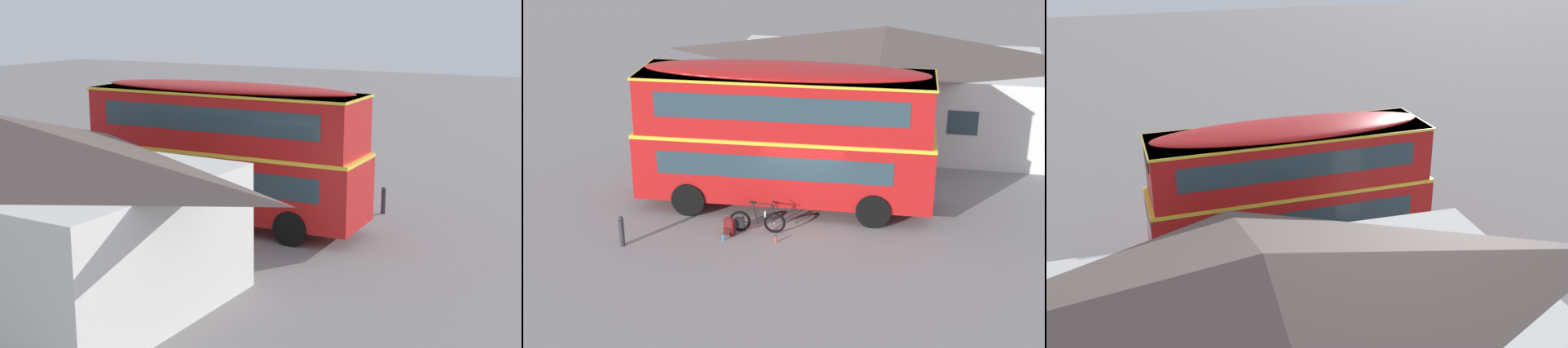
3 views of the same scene
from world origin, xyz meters
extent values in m
plane|color=gray|center=(0.00, 0.00, 0.00)|extent=(120.00, 120.00, 0.00)
cylinder|color=black|center=(2.16, 2.19, 0.55)|extent=(1.11, 0.30, 1.10)
cylinder|color=black|center=(2.21, -0.19, 0.55)|extent=(1.11, 0.30, 1.10)
cylinder|color=black|center=(-3.79, 2.07, 0.55)|extent=(1.11, 0.30, 1.10)
cylinder|color=black|center=(-3.74, -0.31, 0.55)|extent=(1.11, 0.30, 1.10)
cube|color=red|center=(-0.79, 0.94, 1.52)|extent=(9.66, 2.69, 2.10)
cube|color=yellow|center=(-0.79, 0.94, 2.60)|extent=(9.68, 2.71, 0.12)
cube|color=red|center=(-0.79, 0.94, 3.58)|extent=(9.37, 2.64, 1.90)
ellipsoid|color=red|center=(-0.79, 0.94, 4.61)|extent=(9.18, 2.58, 0.36)
cube|color=#2D424C|center=(3.99, 1.03, 1.77)|extent=(0.10, 2.05, 0.90)
cube|color=black|center=(3.87, 1.03, 4.10)|extent=(0.09, 1.38, 0.44)
cube|color=#2D424C|center=(-0.96, -0.31, 1.82)|extent=(7.49, 0.19, 0.76)
cube|color=#2D424C|center=(-0.76, -0.28, 3.73)|extent=(7.88, 0.20, 0.80)
cube|color=#2D424C|center=(-1.01, 2.17, 1.82)|extent=(7.49, 0.19, 0.76)
cube|color=#2D424C|center=(-0.81, 2.15, 3.73)|extent=(7.88, 0.20, 0.80)
cube|color=yellow|center=(-0.79, 0.94, 4.49)|extent=(9.47, 2.72, 0.08)
torus|color=black|center=(-0.76, -1.15, 0.34)|extent=(0.68, 0.11, 0.68)
torus|color=black|center=(-1.84, -1.20, 0.34)|extent=(0.68, 0.11, 0.68)
cylinder|color=#B2B2B7|center=(-0.76, -1.15, 0.34)|extent=(0.05, 0.10, 0.05)
cylinder|color=#B2B2B7|center=(-1.84, -1.20, 0.34)|extent=(0.05, 0.10, 0.05)
cylinder|color=black|center=(-1.05, -1.16, 0.62)|extent=(0.49, 0.06, 0.70)
cylinder|color=black|center=(-1.12, -1.17, 0.97)|extent=(0.60, 0.06, 0.05)
cylinder|color=black|center=(-1.35, -1.18, 0.63)|extent=(0.18, 0.04, 0.70)
cylinder|color=black|center=(-1.56, -1.19, 0.31)|extent=(0.57, 0.06, 0.09)
cylinder|color=black|center=(-1.63, -1.19, 0.66)|extent=(0.44, 0.05, 0.65)
cylinder|color=black|center=(-0.79, -1.15, 0.65)|extent=(0.09, 0.04, 0.62)
cylinder|color=black|center=(-0.82, -1.15, 1.01)|extent=(0.05, 0.46, 0.03)
ellipsoid|color=black|center=(-1.44, -1.18, 1.00)|extent=(0.26, 0.11, 0.06)
cube|color=black|center=(-1.81, -1.36, 0.36)|extent=(0.29, 0.15, 0.32)
cylinder|color=silver|center=(-1.05, -1.16, 0.62)|extent=(0.07, 0.07, 0.18)
cube|color=maroon|center=(-2.10, -1.51, 0.26)|extent=(0.36, 0.32, 0.52)
ellipsoid|color=maroon|center=(-2.10, -1.51, 0.52)|extent=(0.34, 0.30, 0.10)
cube|color=#471111|center=(-2.13, -1.65, 0.18)|extent=(0.22, 0.09, 0.18)
cylinder|color=black|center=(-1.98, -1.40, 0.26)|extent=(0.04, 0.04, 0.42)
cylinder|color=black|center=(-2.15, -1.36, 0.26)|extent=(0.04, 0.04, 0.42)
cylinder|color=#338CBF|center=(-2.19, -1.93, 0.10)|extent=(0.07, 0.07, 0.21)
cylinder|color=black|center=(-2.19, -1.93, 0.22)|extent=(0.04, 0.04, 0.03)
cylinder|color=#D84C33|center=(-0.60, -1.79, 0.11)|extent=(0.07, 0.07, 0.22)
cylinder|color=black|center=(-0.60, -1.79, 0.23)|extent=(0.04, 0.04, 0.03)
cube|color=#3D2319|center=(1.90, 5.35, 1.05)|extent=(1.10, 0.07, 2.10)
cube|color=#2D424C|center=(-1.26, 5.43, 1.81)|extent=(1.10, 0.07, 0.90)
cube|color=#2D424C|center=(5.06, 5.27, 1.81)|extent=(1.10, 0.07, 0.90)
cylinder|color=#333338|center=(-5.09, -2.78, 0.42)|extent=(0.16, 0.16, 0.85)
sphere|color=#333338|center=(-5.09, -2.78, 0.89)|extent=(0.16, 0.16, 0.16)
camera|label=1|loc=(-13.35, 21.61, 7.17)|focal=50.86mm
camera|label=2|loc=(3.21, -22.28, 10.73)|focal=53.22mm
camera|label=3|loc=(4.49, 19.73, 11.12)|focal=43.02mm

